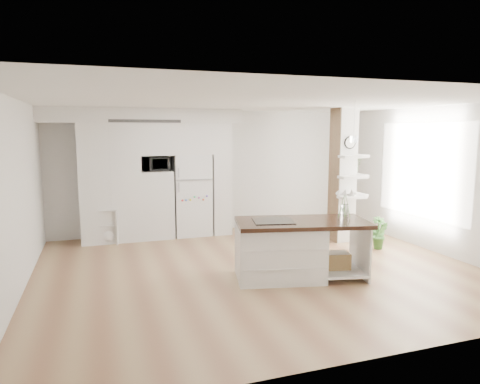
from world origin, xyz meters
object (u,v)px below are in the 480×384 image
Objects in this scene: kitchen_island at (287,248)px; bookshelf at (106,228)px; refrigerator at (191,195)px; floor_plant_a at (380,235)px.

kitchen_island reaches higher than bookshelf.
refrigerator reaches higher than kitchen_island.
bookshelf is (-1.81, -0.19, -0.57)m from refrigerator.
bookshelf is at bearing -173.99° from refrigerator.
floor_plant_a is (2.38, 0.93, -0.20)m from kitchen_island.
refrigerator is 0.82× the size of kitchen_island.
refrigerator is 3.28× the size of floor_plant_a.
floor_plant_a is at bearing -35.99° from refrigerator.
kitchen_island is 2.57m from floor_plant_a.
kitchen_island is at bearing -76.31° from refrigerator.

